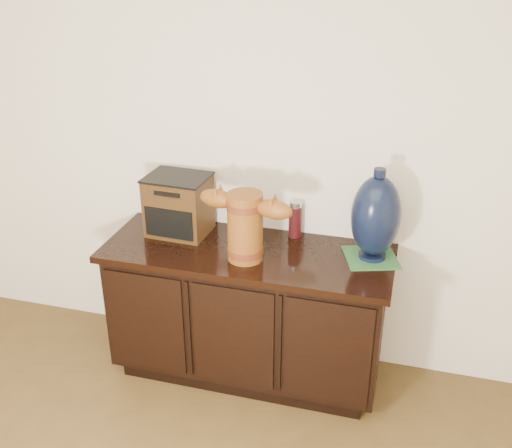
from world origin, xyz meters
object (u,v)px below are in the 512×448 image
(sideboard, at_px, (248,312))
(tv_radio, at_px, (179,205))
(spray_can, at_px, (295,219))
(lamp_base, at_px, (376,217))
(terracotta_vessel, at_px, (245,223))

(sideboard, relative_size, tv_radio, 4.44)
(sideboard, height_order, spray_can, spray_can)
(sideboard, distance_m, spray_can, 0.55)
(sideboard, xyz_separation_m, tv_radio, (-0.40, 0.10, 0.53))
(spray_can, bearing_deg, lamp_base, -18.03)
(spray_can, bearing_deg, sideboard, -132.08)
(sideboard, bearing_deg, spray_can, 47.92)
(sideboard, height_order, lamp_base, lamp_base)
(tv_radio, height_order, spray_can, tv_radio)
(tv_radio, bearing_deg, spray_can, 13.88)
(terracotta_vessel, height_order, lamp_base, lamp_base)
(sideboard, relative_size, terracotta_vessel, 3.00)
(lamp_base, height_order, spray_can, lamp_base)
(terracotta_vessel, distance_m, tv_radio, 0.46)
(sideboard, bearing_deg, terracotta_vessel, -79.76)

